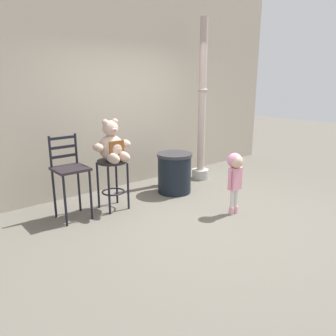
{
  "coord_description": "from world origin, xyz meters",
  "views": [
    {
      "loc": [
        -3.11,
        -2.97,
        1.86
      ],
      "look_at": [
        -0.18,
        0.52,
        0.63
      ],
      "focal_mm": 35.04,
      "sensor_mm": 36.0,
      "label": 1
    }
  ],
  "objects_px": {
    "child_walking": "(235,170)",
    "lamppost": "(202,119)",
    "trash_bin": "(174,173)",
    "bar_stool_with_teddy": "(112,174)",
    "bar_chair_empty": "(70,172)",
    "teddy_bear": "(112,146)"
  },
  "relations": [
    {
      "from": "child_walking",
      "to": "lamppost",
      "type": "height_order",
      "value": "lamppost"
    },
    {
      "from": "child_walking",
      "to": "trash_bin",
      "type": "distance_m",
      "value": 1.28
    },
    {
      "from": "bar_stool_with_teddy",
      "to": "child_walking",
      "type": "height_order",
      "value": "child_walking"
    },
    {
      "from": "trash_bin",
      "to": "lamppost",
      "type": "xyz_separation_m",
      "value": [
        0.92,
        0.28,
        0.82
      ]
    },
    {
      "from": "child_walking",
      "to": "bar_chair_empty",
      "type": "bearing_deg",
      "value": 115.84
    },
    {
      "from": "child_walking",
      "to": "lamppost",
      "type": "relative_size",
      "value": 0.3
    },
    {
      "from": "child_walking",
      "to": "trash_bin",
      "type": "height_order",
      "value": "child_walking"
    },
    {
      "from": "bar_stool_with_teddy",
      "to": "trash_bin",
      "type": "xyz_separation_m",
      "value": [
        1.17,
        -0.03,
        -0.19
      ]
    },
    {
      "from": "trash_bin",
      "to": "teddy_bear",
      "type": "bearing_deg",
      "value": -180.0
    },
    {
      "from": "lamppost",
      "to": "bar_chair_empty",
      "type": "relative_size",
      "value": 2.54
    },
    {
      "from": "lamppost",
      "to": "bar_chair_empty",
      "type": "height_order",
      "value": "lamppost"
    },
    {
      "from": "lamppost",
      "to": "teddy_bear",
      "type": "bearing_deg",
      "value": -172.28
    },
    {
      "from": "child_walking",
      "to": "bar_chair_empty",
      "type": "height_order",
      "value": "bar_chair_empty"
    },
    {
      "from": "trash_bin",
      "to": "lamppost",
      "type": "bearing_deg",
      "value": 17.16
    },
    {
      "from": "child_walking",
      "to": "trash_bin",
      "type": "xyz_separation_m",
      "value": [
        -0.04,
        1.24,
        -0.3
      ]
    },
    {
      "from": "bar_stool_with_teddy",
      "to": "bar_chair_empty",
      "type": "bearing_deg",
      "value": 173.38
    },
    {
      "from": "bar_chair_empty",
      "to": "trash_bin",
      "type": "bearing_deg",
      "value": -3.23
    },
    {
      "from": "child_walking",
      "to": "bar_chair_empty",
      "type": "distance_m",
      "value": 2.26
    },
    {
      "from": "teddy_bear",
      "to": "child_walking",
      "type": "height_order",
      "value": "teddy_bear"
    },
    {
      "from": "bar_stool_with_teddy",
      "to": "teddy_bear",
      "type": "xyz_separation_m",
      "value": [
        0.0,
        -0.03,
        0.42
      ]
    },
    {
      "from": "child_walking",
      "to": "lamppost",
      "type": "bearing_deg",
      "value": 32.15
    },
    {
      "from": "bar_stool_with_teddy",
      "to": "teddy_bear",
      "type": "height_order",
      "value": "teddy_bear"
    }
  ]
}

